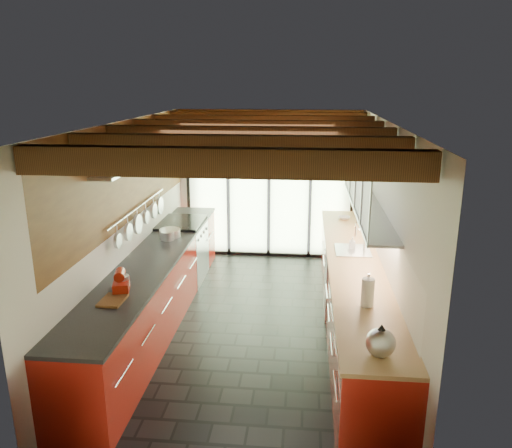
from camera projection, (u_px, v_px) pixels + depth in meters
The scene contains 18 objects.
ground at pixel (253, 324), 6.52m from camera, with size 5.50×5.50×0.00m, color black.
room_shell at pixel (253, 201), 6.07m from camera, with size 5.50×5.50×5.50m.
ceiling_beams at pixel (256, 131), 6.21m from camera, with size 3.14×5.06×4.90m.
glass_door at pixel (269, 165), 8.64m from camera, with size 2.95×0.10×2.90m.
left_counter at pixel (156, 288), 6.52m from camera, with size 0.68×5.00×0.92m.
range_stove at pixel (183, 251), 7.90m from camera, with size 0.66×0.90×0.97m.
right_counter at pixel (353, 296), 6.28m from camera, with size 0.68×5.00×0.92m.
sink_assembly at pixel (354, 248), 6.52m from camera, with size 0.45×0.52×0.43m.
upper_cabinets_right at pixel (370, 183), 6.16m from camera, with size 0.34×3.00×3.00m.
left_wall_fixtures at pixel (141, 183), 6.41m from camera, with size 0.28×2.60×0.96m.
stand_mixer at pixel (121, 282), 5.25m from camera, with size 0.23×0.31×0.25m.
pot_large at pixel (167, 235), 6.98m from camera, with size 0.19×0.19×0.12m, color silver.
pot_small at pixel (170, 233), 7.10m from camera, with size 0.30×0.30×0.11m, color silver.
cutting_board at pixel (113, 300), 5.02m from camera, with size 0.23×0.32×0.03m, color brown.
kettle at pixel (381, 341), 4.02m from camera, with size 0.29×0.32×0.28m.
paper_towel at pixel (368, 293), 4.89m from camera, with size 0.17×0.17×0.34m.
soap_bottle at pixel (352, 243), 6.56m from camera, with size 0.08×0.08×0.17m, color silver.
bowl at pixel (344, 218), 8.02m from camera, with size 0.19×0.19×0.05m, color silver.
Camera 1 is at (0.63, -5.88, 3.06)m, focal length 35.00 mm.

